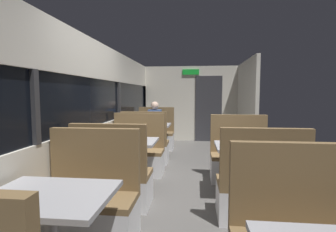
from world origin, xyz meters
TOP-DOWN VIEW (x-y plane):
  - ground_plane at (0.00, 0.00)m, footprint 3.30×9.20m
  - carriage_window_panel_left at (-1.45, 0.00)m, footprint 0.09×8.48m
  - carriage_end_bulkhead at (0.06, 4.19)m, footprint 2.90×0.11m
  - carriage_aisle_panel_right at (1.45, 3.00)m, footprint 0.08×2.40m
  - dining_table_near_window at (-0.89, -2.09)m, footprint 0.90×0.70m
  - bench_near_window_facing_entry at (-0.89, -1.39)m, footprint 0.95×0.50m
  - dining_table_mid_window at (-0.89, 0.05)m, footprint 0.90×0.70m
  - bench_mid_window_facing_end at (-0.89, -0.65)m, footprint 0.95×0.50m
  - bench_mid_window_facing_entry at (-0.89, 0.75)m, footprint 0.95×0.50m
  - dining_table_far_window at (-0.89, 2.19)m, footprint 0.90×0.70m
  - bench_far_window_facing_end at (-0.89, 1.49)m, footprint 0.95×0.50m
  - bench_far_window_facing_entry at (-0.89, 2.89)m, footprint 0.95×0.50m
  - dining_table_rear_aisle at (0.89, -0.15)m, footprint 0.90×0.70m
  - bench_rear_aisle_facing_end at (0.89, -0.85)m, footprint 0.95×0.50m
  - bench_rear_aisle_facing_entry at (0.89, 0.55)m, footprint 0.95×0.50m
  - seated_passenger at (-0.89, 2.82)m, footprint 0.47×0.55m

SIDE VIEW (x-z plane):
  - ground_plane at x=0.00m, z-range -0.02..0.00m
  - bench_near_window_facing_entry at x=-0.89m, z-range -0.22..0.88m
  - bench_mid_window_facing_end at x=-0.89m, z-range -0.22..0.88m
  - bench_mid_window_facing_entry at x=-0.89m, z-range -0.22..0.88m
  - bench_far_window_facing_end at x=-0.89m, z-range -0.22..0.88m
  - bench_far_window_facing_entry at x=-0.89m, z-range -0.22..0.88m
  - bench_rear_aisle_facing_end at x=0.89m, z-range -0.22..0.88m
  - bench_rear_aisle_facing_entry at x=0.89m, z-range -0.22..0.88m
  - seated_passenger at x=-0.89m, z-range -0.09..1.17m
  - dining_table_near_window at x=-0.89m, z-range 0.27..1.01m
  - dining_table_mid_window at x=-0.89m, z-range 0.27..1.01m
  - dining_table_far_window at x=-0.89m, z-range 0.27..1.01m
  - dining_table_rear_aisle at x=0.89m, z-range 0.27..1.01m
  - carriage_window_panel_left at x=-1.45m, z-range -0.04..2.26m
  - carriage_end_bulkhead at x=0.06m, z-range -0.01..2.29m
  - carriage_aisle_panel_right at x=1.45m, z-range 0.00..2.30m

